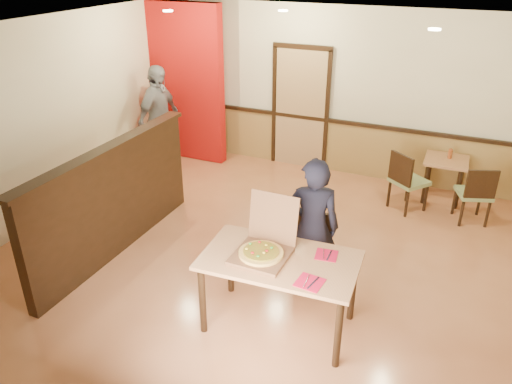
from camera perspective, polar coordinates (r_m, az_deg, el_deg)
floor at (r=6.16m, az=0.99°, el=-9.64°), size 7.00×7.00×0.00m
ceiling at (r=5.05m, az=1.24°, el=17.04°), size 7.00×7.00×0.00m
wall_back at (r=8.61m, az=10.40°, el=10.97°), size 7.00×0.00×7.00m
wall_left at (r=7.45m, az=-24.71°, el=6.58°), size 0.00×7.00×7.00m
wainscot_back at (r=8.88m, az=9.86°, el=5.01°), size 7.00×0.04×0.90m
chair_rail_back at (r=8.70m, az=10.06°, el=7.85°), size 7.00×0.06×0.06m
back_door at (r=8.88m, az=5.10°, el=9.41°), size 0.90×0.06×2.10m
booth_partition at (r=6.56m, az=-15.96°, el=-0.80°), size 0.20×3.10×1.44m
red_accent_panel at (r=9.27m, az=-8.42°, el=12.20°), size 1.60×0.20×2.78m
spot_a at (r=7.71m, az=-10.04°, el=19.72°), size 0.14×0.14×0.02m
spot_b at (r=7.65m, az=3.10°, el=20.00°), size 0.14×0.14×0.02m
spot_c at (r=6.18m, az=19.73°, el=17.11°), size 0.14×0.14×0.02m
main_table at (r=5.05m, az=2.70°, el=-8.66°), size 1.60×0.98×0.83m
diner_chair at (r=5.83m, az=6.48°, el=-6.44°), size 0.53×0.53×0.87m
side_chair_left at (r=7.73m, az=16.80°, el=1.40°), size 0.64×0.64×0.93m
side_chair_right at (r=7.70m, az=23.81°, el=-0.06°), size 0.56×0.56×0.89m
side_table at (r=8.25m, az=20.79°, el=2.43°), size 0.65×0.65×0.68m
diner at (r=5.52m, az=6.42°, el=-4.15°), size 0.71×0.58×1.66m
passerby at (r=8.92m, az=-11.02°, el=8.24°), size 0.47×1.09×1.84m
pizza_box at (r=5.00m, az=0.85°, el=-6.50°), size 0.53×0.63×0.56m
pizza at (r=4.97m, az=0.58°, el=-7.00°), size 0.51×0.51×0.03m
napkin_near at (r=4.69m, az=6.15°, el=-10.23°), size 0.26×0.26×0.01m
napkin_far at (r=5.08m, az=8.05°, el=-7.14°), size 0.25×0.25×0.01m
condiment at (r=8.22m, az=21.31°, el=4.10°), size 0.06×0.06×0.15m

